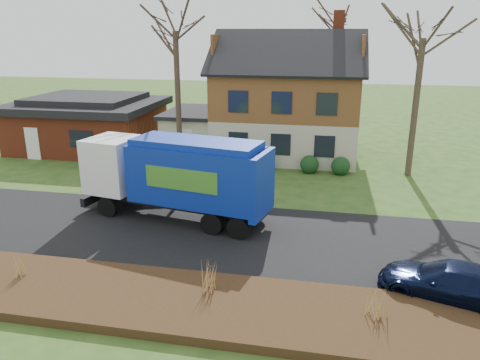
# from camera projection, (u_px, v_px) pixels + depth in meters

# --- Properties ---
(ground) EXTENTS (120.00, 120.00, 0.00)m
(ground) POSITION_uv_depth(u_px,v_px,m) (203.00, 234.00, 19.34)
(ground) COLOR #274818
(ground) RESTS_ON ground
(road) EXTENTS (80.00, 7.00, 0.02)m
(road) POSITION_uv_depth(u_px,v_px,m) (203.00, 234.00, 19.34)
(road) COLOR black
(road) RESTS_ON ground
(mulch_verge) EXTENTS (80.00, 3.50, 0.30)m
(mulch_verge) POSITION_uv_depth(u_px,v_px,m) (157.00, 300.00, 14.35)
(mulch_verge) COLOR black
(mulch_verge) RESTS_ON ground
(main_house) EXTENTS (12.95, 8.95, 9.26)m
(main_house) POSITION_uv_depth(u_px,v_px,m) (280.00, 94.00, 30.83)
(main_house) COLOR #BFB59A
(main_house) RESTS_ON ground
(ranch_house) EXTENTS (9.80, 8.20, 3.70)m
(ranch_house) POSITION_uv_depth(u_px,v_px,m) (89.00, 122.00, 33.16)
(ranch_house) COLOR #993B21
(ranch_house) RESTS_ON ground
(garbage_truck) EXTENTS (8.86, 3.88, 3.68)m
(garbage_truck) POSITION_uv_depth(u_px,v_px,m) (178.00, 173.00, 20.27)
(garbage_truck) COLOR black
(garbage_truck) RESTS_ON ground
(silver_sedan) EXTENTS (4.25, 1.94, 1.35)m
(silver_sedan) POSITION_uv_depth(u_px,v_px,m) (138.00, 183.00, 23.62)
(silver_sedan) COLOR #AAADB2
(silver_sedan) RESTS_ON ground
(navy_wagon) EXTENTS (4.70, 3.00, 1.27)m
(navy_wagon) POSITION_uv_depth(u_px,v_px,m) (452.00, 283.00, 14.37)
(navy_wagon) COLOR black
(navy_wagon) RESTS_ON ground
(tree_front_west) EXTENTS (3.75, 3.75, 11.14)m
(tree_front_west) POSITION_uv_depth(u_px,v_px,m) (174.00, 9.00, 26.69)
(tree_front_west) COLOR #3F2F26
(tree_front_west) RESTS_ON ground
(tree_front_east) EXTENTS (3.94, 3.94, 10.93)m
(tree_front_east) POSITION_uv_depth(u_px,v_px,m) (426.00, 13.00, 24.51)
(tree_front_east) COLOR #443829
(tree_front_east) RESTS_ON ground
(tree_back) EXTENTS (3.74, 3.74, 11.84)m
(tree_back) POSITION_uv_depth(u_px,v_px,m) (340.00, 5.00, 35.13)
(tree_back) COLOR #413127
(tree_back) RESTS_ON ground
(grass_clump_west) EXTENTS (0.33, 0.27, 0.87)m
(grass_clump_west) POSITION_uv_depth(u_px,v_px,m) (19.00, 265.00, 15.26)
(grass_clump_west) COLOR tan
(grass_clump_west) RESTS_ON mulch_verge
(grass_clump_mid) EXTENTS (0.38, 0.31, 1.06)m
(grass_clump_mid) POSITION_uv_depth(u_px,v_px,m) (210.00, 276.00, 14.39)
(grass_clump_mid) COLOR tan
(grass_clump_mid) RESTS_ON mulch_verge
(grass_clump_east) EXTENTS (0.37, 0.30, 0.92)m
(grass_clump_east) POSITION_uv_depth(u_px,v_px,m) (377.00, 302.00, 13.12)
(grass_clump_east) COLOR #A9964A
(grass_clump_east) RESTS_ON mulch_verge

